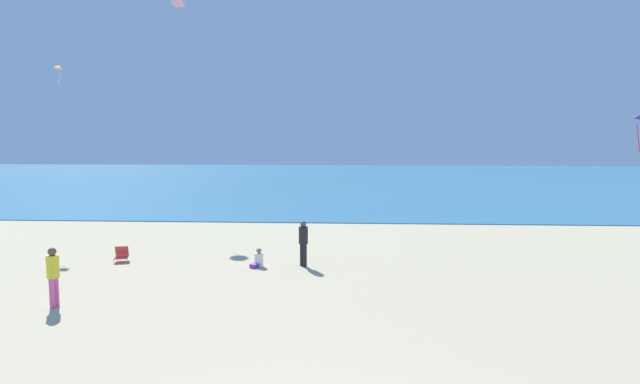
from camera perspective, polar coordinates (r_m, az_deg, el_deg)
ground_plane at (r=18.04m, az=0.55°, el=-9.80°), size 120.00×120.00×0.00m
ocean_water at (r=60.31m, az=2.43°, el=1.27°), size 120.00×60.00×0.05m
beach_chair_near_camera at (r=22.70m, az=-20.05°, el=-6.17°), size 0.64×0.74×0.59m
person_0 at (r=17.42m, az=-26.13°, el=-7.60°), size 0.37×0.37×1.73m
person_1 at (r=20.47m, az=-1.75°, el=-5.05°), size 0.48×0.48×1.73m
person_3 at (r=20.66m, az=-6.48°, el=-7.07°), size 0.55×0.63×0.70m
kite_purple at (r=20.99m, az=30.47°, el=6.70°), size 0.49×0.45×1.30m
kite_orange at (r=29.73m, az=-25.64°, el=11.70°), size 0.59×0.58×0.91m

